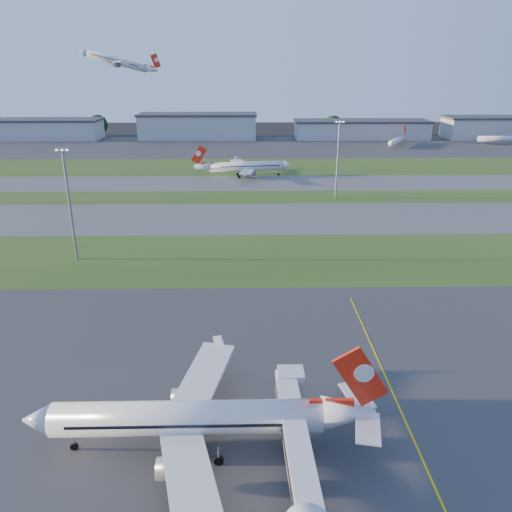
{
  "coord_description": "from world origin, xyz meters",
  "views": [
    {
      "loc": [
        -14.94,
        -57.44,
        42.52
      ],
      "look_at": [
        -13.37,
        35.13,
        7.0
      ],
      "focal_mm": 35.0,
      "sensor_mm": 36.0,
      "label": 1
    }
  ],
  "objects_px": {
    "airliner_taxiing": "(246,167)",
    "light_mast_centre": "(338,155)",
    "light_mast_west": "(69,198)",
    "mini_jet_far": "(501,139)",
    "airliner_parked": "(191,419)",
    "mini_jet_near": "(398,140)",
    "jet_bridge": "(297,450)"
  },
  "relations": [
    {
      "from": "mini_jet_near",
      "to": "light_mast_west",
      "type": "xyz_separation_m",
      "value": [
        -124.14,
        -172.11,
        11.53
      ]
    },
    {
      "from": "airliner_parked",
      "to": "light_mast_west",
      "type": "xyz_separation_m",
      "value": [
        -33.3,
        62.18,
        10.57
      ]
    },
    {
      "from": "airliner_parked",
      "to": "light_mast_west",
      "type": "bearing_deg",
      "value": 117.86
    },
    {
      "from": "mini_jet_near",
      "to": "light_mast_west",
      "type": "height_order",
      "value": "light_mast_west"
    },
    {
      "from": "airliner_parked",
      "to": "mini_jet_near",
      "type": "relative_size",
      "value": 1.54
    },
    {
      "from": "airliner_parked",
      "to": "mini_jet_far",
      "type": "bearing_deg",
      "value": 57.39
    },
    {
      "from": "light_mast_centre",
      "to": "airliner_taxiing",
      "type": "bearing_deg",
      "value": 130.52
    },
    {
      "from": "airliner_parked",
      "to": "airliner_taxiing",
      "type": "relative_size",
      "value": 1.04
    },
    {
      "from": "airliner_taxiing",
      "to": "light_mast_centre",
      "type": "bearing_deg",
      "value": 122.44
    },
    {
      "from": "light_mast_west",
      "to": "light_mast_centre",
      "type": "height_order",
      "value": "same"
    },
    {
      "from": "jet_bridge",
      "to": "light_mast_west",
      "type": "relative_size",
      "value": 1.04
    },
    {
      "from": "airliner_taxiing",
      "to": "light_mast_west",
      "type": "relative_size",
      "value": 1.45
    },
    {
      "from": "airliner_parked",
      "to": "light_mast_west",
      "type": "height_order",
      "value": "light_mast_west"
    },
    {
      "from": "jet_bridge",
      "to": "light_mast_west",
      "type": "distance_m",
      "value": 81.73
    },
    {
      "from": "airliner_parked",
      "to": "mini_jet_far",
      "type": "xyz_separation_m",
      "value": [
        151.65,
        239.91,
        -0.96
      ]
    },
    {
      "from": "airliner_parked",
      "to": "mini_jet_far",
      "type": "distance_m",
      "value": 283.82
    },
    {
      "from": "jet_bridge",
      "to": "light_mast_centre",
      "type": "height_order",
      "value": "light_mast_centre"
    },
    {
      "from": "mini_jet_near",
      "to": "jet_bridge",
      "type": "bearing_deg",
      "value": -166.43
    },
    {
      "from": "airliner_taxiing",
      "to": "light_mast_west",
      "type": "xyz_separation_m",
      "value": [
        -39.45,
        -91.74,
        10.71
      ]
    },
    {
      "from": "airliner_taxiing",
      "to": "light_mast_centre",
      "type": "xyz_separation_m",
      "value": [
        30.55,
        -35.74,
        10.71
      ]
    },
    {
      "from": "jet_bridge",
      "to": "mini_jet_near",
      "type": "distance_m",
      "value": 252.03
    },
    {
      "from": "airliner_parked",
      "to": "light_mast_centre",
      "type": "relative_size",
      "value": 1.5
    },
    {
      "from": "mini_jet_near",
      "to": "light_mast_centre",
      "type": "xyz_separation_m",
      "value": [
        -54.14,
        -116.11,
        11.53
      ]
    },
    {
      "from": "airliner_parked",
      "to": "mini_jet_far",
      "type": "height_order",
      "value": "airliner_parked"
    },
    {
      "from": "airliner_parked",
      "to": "light_mast_centre",
      "type": "height_order",
      "value": "light_mast_centre"
    },
    {
      "from": "light_mast_west",
      "to": "jet_bridge",
      "type": "bearing_deg",
      "value": -56.09
    },
    {
      "from": "jet_bridge",
      "to": "light_mast_west",
      "type": "height_order",
      "value": "light_mast_west"
    },
    {
      "from": "light_mast_west",
      "to": "light_mast_centre",
      "type": "xyz_separation_m",
      "value": [
        70.0,
        56.0,
        0.0
      ]
    },
    {
      "from": "airliner_parked",
      "to": "mini_jet_near",
      "type": "xyz_separation_m",
      "value": [
        90.84,
        234.3,
        -0.96
      ]
    },
    {
      "from": "mini_jet_far",
      "to": "light_mast_west",
      "type": "height_order",
      "value": "light_mast_west"
    },
    {
      "from": "airliner_taxiing",
      "to": "mini_jet_far",
      "type": "distance_m",
      "value": 169.01
    },
    {
      "from": "airliner_parked",
      "to": "light_mast_west",
      "type": "relative_size",
      "value": 1.5
    }
  ]
}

